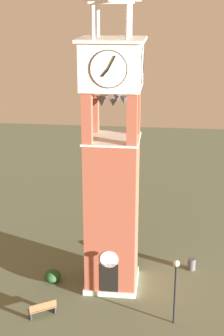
# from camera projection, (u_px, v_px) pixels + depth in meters

# --- Properties ---
(ground) EXTENTS (80.00, 80.00, 0.00)m
(ground) POSITION_uv_depth(u_px,v_px,m) (112.00, 283.00, 31.53)
(ground) COLOR #5B664C
(clock_tower) EXTENTS (3.62, 3.62, 18.59)m
(clock_tower) POSITION_uv_depth(u_px,v_px,m) (112.00, 169.00, 29.01)
(clock_tower) COLOR #9E4C38
(clock_tower) RESTS_ON ground
(park_bench) EXTENTS (1.59, 1.23, 0.95)m
(park_bench) POSITION_uv_depth(u_px,v_px,m) (42.00, 309.00, 28.11)
(park_bench) COLOR brown
(park_bench) RESTS_ON ground
(lamp_post) EXTENTS (0.36, 0.36, 3.94)m
(lamp_post) POSITION_uv_depth(u_px,v_px,m) (176.00, 280.00, 26.78)
(lamp_post) COLOR black
(lamp_post) RESTS_ON ground
(trash_bin) EXTENTS (0.52, 0.52, 0.80)m
(trash_bin) POSITION_uv_depth(u_px,v_px,m) (192.00, 264.00, 32.94)
(trash_bin) COLOR #4C4C51
(trash_bin) RESTS_ON ground
(shrub_near_entry) EXTENTS (1.07, 1.07, 0.78)m
(shrub_near_entry) POSITION_uv_depth(u_px,v_px,m) (53.00, 276.00, 31.58)
(shrub_near_entry) COLOR #28562D
(shrub_near_entry) RESTS_ON ground
(shrub_left_of_tower) EXTENTS (1.01, 1.01, 0.61)m
(shrub_left_of_tower) POSITION_uv_depth(u_px,v_px,m) (121.00, 249.00, 35.12)
(shrub_left_of_tower) COLOR #28562D
(shrub_left_of_tower) RESTS_ON ground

